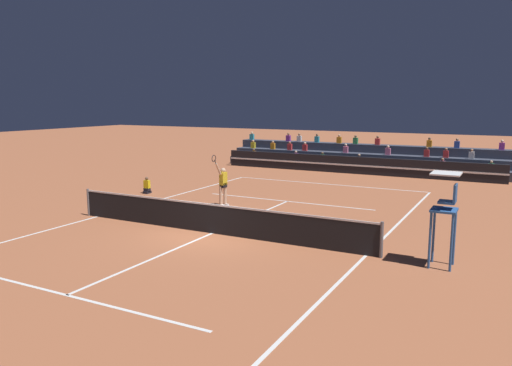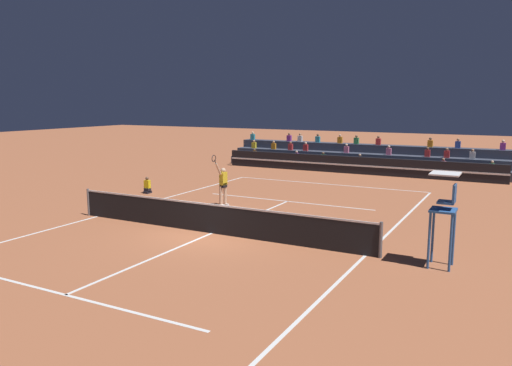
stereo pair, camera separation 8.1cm
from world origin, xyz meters
name	(u,v)px [view 2 (the right image)]	position (x,y,z in m)	size (l,w,h in m)	color
ground_plane	(212,233)	(0.00, 0.00, 0.00)	(120.00, 120.00, 0.00)	#AD603D
court_lines	(212,233)	(0.00, 0.00, 0.00)	(11.10, 23.90, 0.01)	white
tennis_net	(212,218)	(0.00, 0.00, 0.54)	(12.00, 0.10, 1.10)	slate
sponsor_banner_wall	(353,165)	(0.00, 16.61, 0.55)	(18.00, 0.26, 1.10)	black
bleacher_stand	(364,159)	(-0.01, 19.15, 0.65)	(19.25, 2.85, 2.28)	#383D4C
umpire_chair	(445,207)	(7.67, 0.00, 1.72)	(0.76, 0.84, 2.67)	#285699
ball_kid_courtside	(147,187)	(-7.10, 4.97, 0.33)	(0.30, 0.36, 0.84)	black
tennis_player	(223,184)	(-2.07, 4.11, 0.98)	(0.35, 1.20, 2.41)	beige
tennis_ball	(226,193)	(-3.57, 6.81, 0.03)	(0.07, 0.07, 0.07)	#C6DB33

